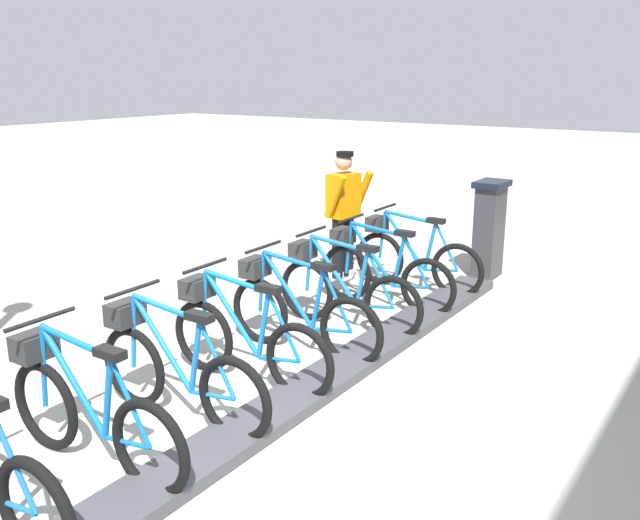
% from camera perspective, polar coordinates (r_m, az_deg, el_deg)
% --- Properties ---
extents(ground_plane, '(60.00, 60.00, 0.00)m').
position_cam_1_polar(ground_plane, '(5.37, -5.44, -13.98)').
color(ground_plane, '#B1ADA3').
extents(dock_rail_base, '(0.44, 8.86, 0.10)m').
position_cam_1_polar(dock_rail_base, '(5.34, -5.45, -13.51)').
color(dock_rail_base, '#47474C').
rests_on(dock_rail_base, ground).
extents(payment_kiosk, '(0.36, 0.52, 1.28)m').
position_cam_1_polar(payment_kiosk, '(9.22, 13.88, 2.64)').
color(payment_kiosk, '#38383D').
rests_on(payment_kiosk, ground).
extents(bike_docked_0, '(1.72, 0.54, 1.02)m').
position_cam_1_polar(bike_docked_0, '(8.54, 7.67, 0.33)').
color(bike_docked_0, black).
rests_on(bike_docked_0, ground).
extents(bike_docked_1, '(1.72, 0.54, 1.02)m').
position_cam_1_polar(bike_docked_1, '(7.85, 5.02, -0.93)').
color(bike_docked_1, black).
rests_on(bike_docked_1, ground).
extents(bike_docked_2, '(1.72, 0.54, 1.02)m').
position_cam_1_polar(bike_docked_2, '(7.19, 1.87, -2.43)').
color(bike_docked_2, black).
rests_on(bike_docked_2, ground).
extents(bike_docked_3, '(1.72, 0.54, 1.02)m').
position_cam_1_polar(bike_docked_3, '(6.56, -1.91, -4.21)').
color(bike_docked_3, black).
rests_on(bike_docked_3, ground).
extents(bike_docked_4, '(1.72, 0.54, 1.02)m').
position_cam_1_polar(bike_docked_4, '(5.97, -6.50, -6.33)').
color(bike_docked_4, black).
rests_on(bike_docked_4, ground).
extents(bike_docked_5, '(1.72, 0.54, 1.02)m').
position_cam_1_polar(bike_docked_5, '(5.43, -12.09, -8.83)').
color(bike_docked_5, black).
rests_on(bike_docked_5, ground).
extents(bike_docked_6, '(1.72, 0.54, 1.02)m').
position_cam_1_polar(bike_docked_6, '(4.97, -18.90, -11.73)').
color(bike_docked_6, black).
rests_on(bike_docked_6, ground).
extents(worker_near_rack, '(0.54, 0.67, 1.66)m').
position_cam_1_polar(worker_near_rack, '(8.85, 1.99, 4.17)').
color(worker_near_rack, white).
rests_on(worker_near_rack, ground).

